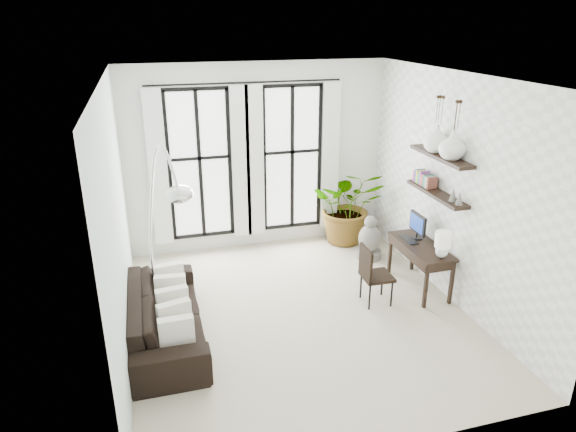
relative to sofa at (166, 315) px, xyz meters
name	(u,v)px	position (x,y,z in m)	size (l,w,h in m)	color
floor	(299,314)	(1.80, 0.08, -0.33)	(5.00, 5.00, 0.00)	#BEB597
ceiling	(302,77)	(1.80, 0.08, 2.87)	(5.00, 5.00, 0.00)	white
wall_left	(116,224)	(-0.45, 0.08, 1.27)	(5.00, 5.00, 0.00)	silver
wall_right	(455,191)	(4.05, 0.08, 1.27)	(5.00, 5.00, 0.00)	white
wall_back	(258,158)	(1.80, 2.58, 1.27)	(4.50, 4.50, 0.00)	white
windows	(247,162)	(1.60, 2.51, 1.23)	(3.26, 0.13, 2.65)	white
wall_shelves	(437,178)	(3.91, 0.35, 1.40)	(0.25, 1.30, 0.60)	black
sofa	(166,315)	(0.00, 0.00, 0.00)	(2.26, 0.88, 0.66)	black
throw_pillows	(173,303)	(0.10, 0.00, 0.17)	(0.40, 1.52, 0.40)	white
plant	(348,205)	(3.36, 2.23, 0.37)	(1.27, 1.10, 1.41)	#2D7228
desk	(423,248)	(3.75, 0.25, 0.35)	(0.51, 1.20, 1.10)	black
desk_chair	(372,272)	(2.87, 0.09, 0.17)	(0.43, 0.43, 0.88)	black
arc_lamp	(162,191)	(0.10, 0.36, 1.54)	(0.75, 0.98, 2.47)	silver
buddha	(370,240)	(3.46, 1.47, -0.01)	(0.43, 0.43, 0.77)	slate
vase_a	(453,145)	(3.91, 0.06, 1.94)	(0.37, 0.37, 0.38)	white
vase_b	(437,139)	(3.91, 0.46, 1.94)	(0.37, 0.37, 0.38)	white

